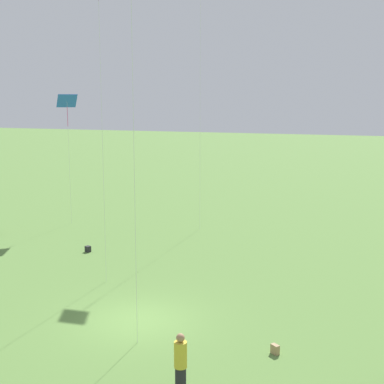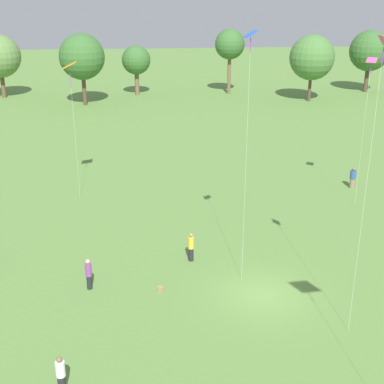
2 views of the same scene
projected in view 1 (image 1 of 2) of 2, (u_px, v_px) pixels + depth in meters
name	position (u px, v px, depth m)	size (l,w,h in m)	color
ground_plane	(140.00, 320.00, 19.99)	(240.00, 240.00, 0.00)	#5B843D
person_0	(181.00, 364.00, 14.78)	(0.52, 0.52, 1.79)	#232328
kite_1	(67.00, 103.00, 34.68)	(1.55, 1.54, 8.56)	blue
kite_6	(99.00, 1.00, 22.29)	(0.44, 0.67, 13.50)	#E54C99
picnic_bag_0	(88.00, 249.00, 29.08)	(0.35, 0.33, 0.32)	#262628
picnic_bag_1	(275.00, 349.00, 17.28)	(0.32, 0.29, 0.32)	#A58459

